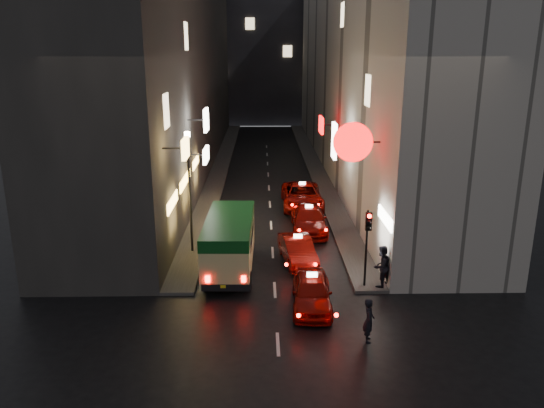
{
  "coord_description": "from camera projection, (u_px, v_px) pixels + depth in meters",
  "views": [
    {
      "loc": [
        -0.55,
        -12.96,
        10.26
      ],
      "look_at": [
        -0.03,
        13.0,
        2.66
      ],
      "focal_mm": 35.0,
      "sensor_mm": 36.0,
      "label": 1
    }
  ],
  "objects": [
    {
      "name": "taxi_second",
      "position": [
        298.0,
        248.0,
        26.34
      ],
      "size": [
        2.61,
        4.97,
        1.68
      ],
      "color": "#7B0A05",
      "rests_on": "ground"
    },
    {
      "name": "pedestrian_crossing",
      "position": [
        369.0,
        317.0,
        19.13
      ],
      "size": [
        0.46,
        0.66,
        1.9
      ],
      "primitive_type": "imported",
      "rotation": [
        0.0,
        0.0,
        1.47
      ],
      "color": "black",
      "rests_on": "ground"
    },
    {
      "name": "pedestrian_sidewalk",
      "position": [
        382.0,
        264.0,
        23.23
      ],
      "size": [
        0.94,
        0.89,
        2.14
      ],
      "primitive_type": "imported",
      "rotation": [
        0.0,
        0.0,
        3.81
      ],
      "color": "black",
      "rests_on": "sidewalk_right"
    },
    {
      "name": "sidewalk_right",
      "position": [
        315.0,
        166.0,
        48.01
      ],
      "size": [
        1.5,
        52.0,
        0.15
      ],
      "primitive_type": "cube",
      "color": "#4B4845",
      "rests_on": "ground"
    },
    {
      "name": "minibus",
      "position": [
        229.0,
        238.0,
        25.08
      ],
      "size": [
        2.28,
        6.18,
        2.64
      ],
      "color": "#C8C47D",
      "rests_on": "ground"
    },
    {
      "name": "sidewalk_left",
      "position": [
        221.0,
        166.0,
        47.85
      ],
      "size": [
        1.5,
        52.0,
        0.15
      ],
      "primitive_type": "cube",
      "color": "#4B4845",
      "rests_on": "ground"
    },
    {
      "name": "traffic_light",
      "position": [
        368.0,
        232.0,
        22.78
      ],
      "size": [
        0.26,
        0.43,
        3.5
      ],
      "color": "black",
      "rests_on": "sidewalk_right"
    },
    {
      "name": "taxi_near",
      "position": [
        312.0,
        289.0,
        21.73
      ],
      "size": [
        2.31,
        5.06,
        1.75
      ],
      "color": "#7B0A05",
      "rests_on": "ground"
    },
    {
      "name": "taxi_far",
      "position": [
        302.0,
        194.0,
        35.52
      ],
      "size": [
        2.39,
        5.8,
        2.01
      ],
      "color": "#7B0A05",
      "rests_on": "ground"
    },
    {
      "name": "building_right",
      "position": [
        360.0,
        64.0,
        45.57
      ],
      "size": [
        8.2,
        52.0,
        18.0
      ],
      "color": "#A5A097",
      "rests_on": "ground"
    },
    {
      "name": "building_left",
      "position": [
        174.0,
        65.0,
        45.27
      ],
      "size": [
        7.39,
        52.0,
        18.0
      ],
      "color": "#393633",
      "rests_on": "ground"
    },
    {
      "name": "taxi_third",
      "position": [
        309.0,
        217.0,
        30.95
      ],
      "size": [
        2.18,
        5.2,
        1.82
      ],
      "color": "#7B0A05",
      "rests_on": "ground"
    },
    {
      "name": "lamp_post",
      "position": [
        189.0,
        184.0,
        26.68
      ],
      "size": [
        0.28,
        0.28,
        6.22
      ],
      "color": "black",
      "rests_on": "sidewalk_left"
    },
    {
      "name": "building_far",
      "position": [
        265.0,
        44.0,
        75.57
      ],
      "size": [
        30.0,
        10.0,
        22.0
      ],
      "primitive_type": "cube",
      "color": "#333338",
      "rests_on": "ground"
    }
  ]
}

